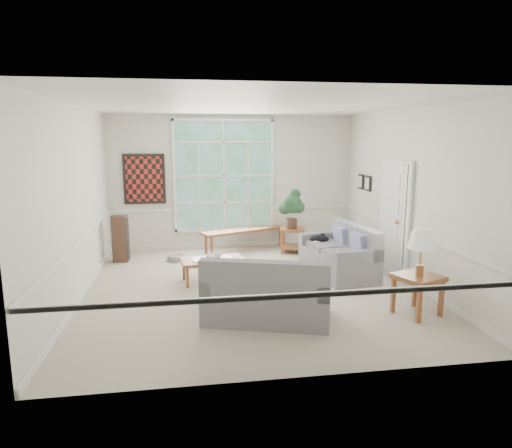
{
  "coord_description": "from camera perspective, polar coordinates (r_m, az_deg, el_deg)",
  "views": [
    {
      "loc": [
        -1.07,
        -7.3,
        2.48
      ],
      "look_at": [
        0.1,
        0.2,
        1.05
      ],
      "focal_mm": 32.0,
      "sensor_mm": 36.0,
      "label": 1
    }
  ],
  "objects": [
    {
      "name": "floor",
      "position": [
        7.79,
        -0.5,
        -7.94
      ],
      "size": [
        5.5,
        6.0,
        0.01
      ],
      "primitive_type": "cube",
      "color": "#B1A693",
      "rests_on": "ground"
    },
    {
      "name": "ceiling",
      "position": [
        7.4,
        -0.54,
        14.69
      ],
      "size": [
        5.5,
        6.0,
        0.02
      ],
      "primitive_type": "cube",
      "color": "white",
      "rests_on": "ground"
    },
    {
      "name": "wall_back",
      "position": [
        10.4,
        -2.94,
        5.25
      ],
      "size": [
        5.5,
        0.02,
        3.0
      ],
      "primitive_type": "cube",
      "color": "silver",
      "rests_on": "ground"
    },
    {
      "name": "wall_front",
      "position": [
        4.54,
        5.0,
        -1.86
      ],
      "size": [
        5.5,
        0.02,
        3.0
      ],
      "primitive_type": "cube",
      "color": "silver",
      "rests_on": "ground"
    },
    {
      "name": "wall_left",
      "position": [
        7.56,
        -21.65,
        2.46
      ],
      "size": [
        0.02,
        6.0,
        3.0
      ],
      "primitive_type": "cube",
      "color": "silver",
      "rests_on": "ground"
    },
    {
      "name": "wall_right",
      "position": [
        8.3,
        18.64,
        3.33
      ],
      "size": [
        0.02,
        6.0,
        3.0
      ],
      "primitive_type": "cube",
      "color": "silver",
      "rests_on": "ground"
    },
    {
      "name": "window_back",
      "position": [
        10.33,
        -4.03,
        6.04
      ],
      "size": [
        2.3,
        0.08,
        2.4
      ],
      "primitive_type": "cube",
      "color": "white",
      "rests_on": "wall_back"
    },
    {
      "name": "entry_door",
      "position": [
        8.88,
        16.47,
        0.96
      ],
      "size": [
        0.08,
        0.9,
        2.1
      ],
      "primitive_type": "cube",
      "color": "white",
      "rests_on": "floor"
    },
    {
      "name": "door_sidelight",
      "position": [
        8.3,
        18.35,
        0.9
      ],
      "size": [
        0.08,
        0.26,
        1.9
      ],
      "primitive_type": "cube",
      "color": "white",
      "rests_on": "wall_right"
    },
    {
      "name": "wall_art",
      "position": [
        10.33,
        -13.79,
        5.48
      ],
      "size": [
        0.9,
        0.06,
        1.1
      ],
      "primitive_type": "cube",
      "color": "#591A17",
      "rests_on": "wall_back"
    },
    {
      "name": "wall_frame_near",
      "position": [
        9.85,
        13.78,
        4.95
      ],
      "size": [
        0.04,
        0.26,
        0.32
      ],
      "primitive_type": "cube",
      "color": "black",
      "rests_on": "wall_right"
    },
    {
      "name": "wall_frame_far",
      "position": [
        10.22,
        12.92,
        5.18
      ],
      "size": [
        0.04,
        0.26,
        0.32
      ],
      "primitive_type": "cube",
      "color": "black",
      "rests_on": "wall_right"
    },
    {
      "name": "loveseat_right",
      "position": [
        8.52,
        10.21,
        -3.25
      ],
      "size": [
        1.08,
        1.79,
        0.91
      ],
      "primitive_type": "cube",
      "rotation": [
        0.0,
        0.0,
        0.13
      ],
      "color": "slate",
      "rests_on": "floor"
    },
    {
      "name": "loveseat_front",
      "position": [
        6.34,
        1.39,
        -7.92
      ],
      "size": [
        1.89,
        1.34,
        0.92
      ],
      "primitive_type": "cube",
      "rotation": [
        0.0,
        0.0,
        -0.29
      ],
      "color": "slate",
      "rests_on": "floor"
    },
    {
      "name": "coffee_table",
      "position": [
        8.09,
        -5.44,
        -5.74
      ],
      "size": [
        1.15,
        0.73,
        0.41
      ],
      "primitive_type": "cube",
      "rotation": [
        0.0,
        0.0,
        0.13
      ],
      "color": "brown",
      "rests_on": "floor"
    },
    {
      "name": "pewter_bowl",
      "position": [
        8.04,
        -5.34,
        -4.03
      ],
      "size": [
        0.46,
        0.46,
        0.08
      ],
      "primitive_type": "imported",
      "rotation": [
        0.0,
        0.0,
        0.56
      ],
      "color": "#A2A2A7",
      "rests_on": "coffee_table"
    },
    {
      "name": "window_bench",
      "position": [
        10.28,
        -1.46,
        -1.94
      ],
      "size": [
        2.0,
        1.14,
        0.47
      ],
      "primitive_type": "cube",
      "rotation": [
        0.0,
        0.0,
        0.4
      ],
      "color": "brown",
      "rests_on": "floor"
    },
    {
      "name": "end_table",
      "position": [
        10.09,
        4.59,
        -2.02
      ],
      "size": [
        0.66,
        0.66,
        0.54
      ],
      "primitive_type": "cube",
      "rotation": [
        0.0,
        0.0,
        -0.27
      ],
      "color": "brown",
      "rests_on": "floor"
    },
    {
      "name": "houseplant",
      "position": [
        9.92,
        4.45,
        1.91
      ],
      "size": [
        0.54,
        0.54,
        0.87
      ],
      "primitive_type": null,
      "rotation": [
        0.0,
        0.0,
        -0.07
      ],
      "color": "#234A2B",
      "rests_on": "end_table"
    },
    {
      "name": "side_table",
      "position": [
        6.95,
        19.49,
        -8.33
      ],
      "size": [
        0.75,
        0.75,
        0.58
      ],
      "primitive_type": "cube",
      "rotation": [
        0.0,
        0.0,
        0.38
      ],
      "color": "brown",
      "rests_on": "floor"
    },
    {
      "name": "table_lamp",
      "position": [
        6.78,
        19.91,
        -3.34
      ],
      "size": [
        0.54,
        0.54,
        0.66
      ],
      "primitive_type": null,
      "rotation": [
        0.0,
        0.0,
        0.66
      ],
      "color": "white",
      "rests_on": "side_table"
    },
    {
      "name": "pet_bed",
      "position": [
        9.57,
        -9.97,
        -4.17
      ],
      "size": [
        0.4,
        0.4,
        0.11
      ],
      "primitive_type": "cylinder",
      "rotation": [
        0.0,
        0.0,
        -0.07
      ],
      "color": "gray",
      "rests_on": "floor"
    },
    {
      "name": "floor_speaker",
      "position": [
        9.66,
        -16.59,
        -1.77
      ],
      "size": [
        0.32,
        0.27,
        0.95
      ],
      "primitive_type": "cube",
      "rotation": [
        0.0,
        0.0,
        -0.13
      ],
      "color": "#422A1D",
      "rests_on": "floor"
    },
    {
      "name": "cat",
      "position": [
        8.98,
        7.97,
        -1.83
      ],
      "size": [
        0.45,
        0.4,
        0.17
      ],
      "primitive_type": "ellipsoid",
      "rotation": [
        0.0,
        0.0,
        0.49
      ],
      "color": "black",
      "rests_on": "loveseat_right"
    }
  ]
}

